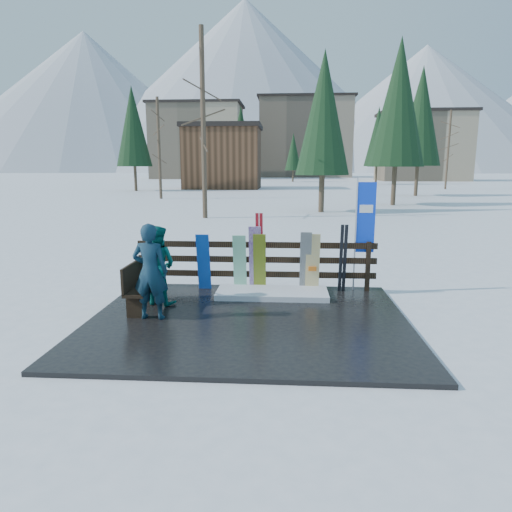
# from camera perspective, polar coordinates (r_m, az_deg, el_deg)

# --- Properties ---
(ground) EXTENTS (700.00, 700.00, 0.00)m
(ground) POSITION_cam_1_polar(r_m,az_deg,el_deg) (8.77, -0.99, -8.33)
(ground) COLOR white
(ground) RESTS_ON ground
(deck) EXTENTS (6.00, 5.00, 0.08)m
(deck) POSITION_cam_1_polar(r_m,az_deg,el_deg) (8.76, -0.99, -8.08)
(deck) COLOR black
(deck) RESTS_ON ground
(fence) EXTENTS (5.60, 0.10, 1.15)m
(fence) POSITION_cam_1_polar(r_m,az_deg,el_deg) (10.69, -0.03, -0.66)
(fence) COLOR black
(fence) RESTS_ON deck
(snow_patch) EXTENTS (2.47, 1.00, 0.12)m
(snow_patch) POSITION_cam_1_polar(r_m,az_deg,el_deg) (10.23, 2.03, -4.66)
(snow_patch) COLOR white
(snow_patch) RESTS_ON deck
(bench) EXTENTS (0.41, 1.50, 0.97)m
(bench) POSITION_cam_1_polar(r_m,az_deg,el_deg) (9.52, -14.22, -3.36)
(bench) COLOR black
(bench) RESTS_ON deck
(snowboard_0) EXTENTS (0.30, 0.30, 1.34)m
(snowboard_0) POSITION_cam_1_polar(r_m,az_deg,el_deg) (10.62, -6.57, -0.77)
(snowboard_0) COLOR blue
(snowboard_0) RESTS_ON deck
(snowboard_1) EXTENTS (0.30, 0.31, 1.32)m
(snowboard_1) POSITION_cam_1_polar(r_m,az_deg,el_deg) (10.50, -2.05, -0.86)
(snowboard_1) COLOR white
(snowboard_1) RESTS_ON deck
(snowboard_2) EXTENTS (0.29, 0.31, 1.36)m
(snowboard_2) POSITION_cam_1_polar(r_m,az_deg,el_deg) (10.46, 0.46, -0.81)
(snowboard_2) COLOR #C9E121
(snowboard_2) RESTS_ON deck
(snowboard_3) EXTENTS (0.28, 0.32, 1.53)m
(snowboard_3) POSITION_cam_1_polar(r_m,az_deg,el_deg) (10.45, -0.12, -0.34)
(snowboard_3) COLOR silver
(snowboard_3) RESTS_ON deck
(snowboard_4) EXTENTS (0.25, 0.29, 1.41)m
(snowboard_4) POSITION_cam_1_polar(r_m,az_deg,el_deg) (10.45, 6.20, -0.74)
(snowboard_4) COLOR black
(snowboard_4) RESTS_ON deck
(snowboard_5) EXTENTS (0.31, 0.26, 1.37)m
(snowboard_5) POSITION_cam_1_polar(r_m,az_deg,el_deg) (10.46, 7.08, -0.87)
(snowboard_5) COLOR silver
(snowboard_5) RESTS_ON deck
(ski_pair_a) EXTENTS (0.17, 0.24, 1.82)m
(ski_pair_a) POSITION_cam_1_polar(r_m,az_deg,el_deg) (10.49, 0.41, 0.51)
(ski_pair_a) COLOR #B2151F
(ski_pair_a) RESTS_ON deck
(ski_pair_b) EXTENTS (0.17, 0.23, 1.57)m
(ski_pair_b) POSITION_cam_1_polar(r_m,az_deg,el_deg) (10.58, 10.81, -0.28)
(ski_pair_b) COLOR black
(ski_pair_b) RESTS_ON deck
(rental_flag) EXTENTS (0.45, 0.04, 2.60)m
(rental_flag) POSITION_cam_1_polar(r_m,az_deg,el_deg) (10.71, 13.27, 4.20)
(rental_flag) COLOR silver
(rental_flag) RESTS_ON deck
(person_front) EXTENTS (0.68, 0.46, 1.82)m
(person_front) POSITION_cam_1_polar(r_m,az_deg,el_deg) (8.74, -13.08, -1.92)
(person_front) COLOR #19424F
(person_front) RESTS_ON deck
(person_back) EXTENTS (0.95, 0.84, 1.65)m
(person_back) POSITION_cam_1_polar(r_m,az_deg,el_deg) (9.71, -12.21, -1.11)
(person_back) COLOR #0A6159
(person_back) RESTS_ON deck
(resort_buildings) EXTENTS (73.00, 87.60, 22.60)m
(resort_buildings) POSITION_cam_1_polar(r_m,az_deg,el_deg) (123.84, 4.03, 14.22)
(resort_buildings) COLOR tan
(resort_buildings) RESTS_ON ground
(trees) EXTENTS (42.29, 68.78, 12.22)m
(trees) POSITION_cam_1_polar(r_m,az_deg,el_deg) (58.13, 6.64, 13.76)
(trees) COLOR #382B1E
(trees) RESTS_ON ground
(mountains) EXTENTS (520.00, 260.00, 120.00)m
(mountains) POSITION_cam_1_polar(r_m,az_deg,el_deg) (340.14, 1.94, 19.04)
(mountains) COLOR white
(mountains) RESTS_ON ground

